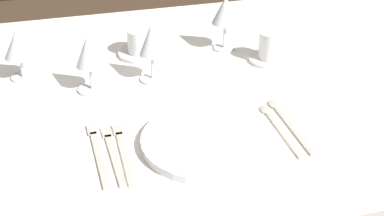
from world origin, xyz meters
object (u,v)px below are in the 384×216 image
(fork_salad, at_px, (98,151))
(spoon_dessert, at_px, (286,119))
(wine_glass_centre, at_px, (225,12))
(wine_glass_right, at_px, (18,46))
(fork_outer, at_px, (123,150))
(spoon_soup, at_px, (276,124))
(wine_glass_far, at_px, (89,55))
(coffee_cup_left, at_px, (273,45))
(wine_glass_left, at_px, (152,43))
(dinner_plate, at_px, (207,141))
(fork_inner, at_px, (113,152))
(coffee_cup_right, at_px, (143,41))

(fork_salad, distance_m, spoon_dessert, 0.42)
(wine_glass_centre, distance_m, wine_glass_right, 0.56)
(fork_outer, relative_size, spoon_soup, 1.01)
(fork_salad, distance_m, wine_glass_far, 0.28)
(wine_glass_right, bearing_deg, spoon_dessert, -32.98)
(fork_salad, height_order, coffee_cup_left, coffee_cup_left)
(spoon_soup, relative_size, wine_glass_left, 1.43)
(coffee_cup_left, bearing_deg, wine_glass_far, -175.73)
(coffee_cup_left, height_order, wine_glass_centre, wine_glass_centre)
(wine_glass_centre, bearing_deg, fork_outer, -130.39)
(dinner_plate, distance_m, wine_glass_far, 0.37)
(dinner_plate, height_order, spoon_dessert, dinner_plate)
(fork_salad, height_order, spoon_dessert, spoon_dessert)
(fork_inner, height_order, fork_salad, same)
(fork_inner, xyz_separation_m, wine_glass_right, (-0.17, 0.39, 0.09))
(fork_outer, xyz_separation_m, coffee_cup_right, (0.13, 0.45, 0.04))
(spoon_dessert, bearing_deg, coffee_cup_left, 72.96)
(fork_outer, distance_m, wine_glass_right, 0.44)
(spoon_soup, bearing_deg, spoon_dessert, 23.79)
(fork_outer, height_order, wine_glass_far, wine_glass_far)
(dinner_plate, xyz_separation_m, wine_glass_left, (-0.05, 0.31, 0.09))
(dinner_plate, relative_size, spoon_dessert, 1.21)
(fork_inner, relative_size, wine_glass_centre, 1.34)
(spoon_dessert, xyz_separation_m, coffee_cup_left, (0.09, 0.29, 0.04))
(fork_outer, relative_size, fork_salad, 0.95)
(wine_glass_right, bearing_deg, wine_glass_left, -17.19)
(wine_glass_centre, height_order, wine_glass_left, wine_glass_centre)
(fork_salad, bearing_deg, wine_glass_centre, 45.14)
(dinner_plate, height_order, fork_salad, dinner_plate)
(wine_glass_left, bearing_deg, coffee_cup_right, 88.18)
(fork_salad, relative_size, wine_glass_centre, 1.46)
(wine_glass_centre, height_order, wine_glass_right, wine_glass_centre)
(wine_glass_centre, relative_size, wine_glass_right, 1.19)
(fork_inner, height_order, wine_glass_left, wine_glass_left)
(fork_inner, height_order, spoon_soup, spoon_soup)
(coffee_cup_right, relative_size, wine_glass_right, 0.80)
(spoon_dessert, distance_m, wine_glass_far, 0.49)
(dinner_plate, height_order, wine_glass_left, wine_glass_left)
(wine_glass_left, bearing_deg, spoon_dessert, -47.39)
(wine_glass_left, xyz_separation_m, wine_glass_right, (-0.32, 0.10, -0.01))
(wine_glass_right, bearing_deg, fork_salad, -69.23)
(dinner_plate, xyz_separation_m, wine_glass_far, (-0.21, 0.30, 0.09))
(fork_inner, distance_m, coffee_cup_left, 0.58)
(wine_glass_left, distance_m, wine_glass_right, 0.33)
(dinner_plate, bearing_deg, fork_outer, 172.47)
(fork_inner, bearing_deg, wine_glass_left, 63.40)
(coffee_cup_right, xyz_separation_m, wine_glass_far, (-0.16, -0.17, 0.05))
(wine_glass_left, height_order, wine_glass_right, wine_glass_left)
(dinner_plate, height_order, coffee_cup_left, coffee_cup_left)
(wine_glass_centre, height_order, wine_glass_far, wine_glass_centre)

